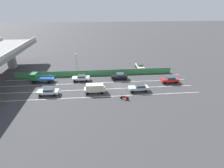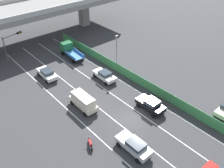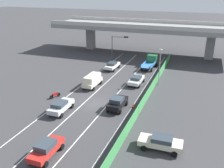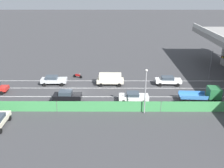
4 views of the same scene
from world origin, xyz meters
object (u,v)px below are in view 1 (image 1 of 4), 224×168
(car_sedan_red, at_px, (170,79))
(car_sedan_black, at_px, (119,76))
(car_hatchback_white, at_px, (48,91))
(car_van_cream, at_px, (95,88))
(flatbed_truck_blue, at_px, (38,77))
(car_sedan_white, at_px, (81,78))
(motorcycle, at_px, (125,97))
(traffic_cone, at_px, (114,75))
(street_lamp, at_px, (77,62))
(car_sedan_silver, at_px, (139,88))
(parked_sedan_cream, at_px, (140,66))

(car_sedan_red, distance_m, car_sedan_black, 12.99)
(car_hatchback_white, distance_m, car_van_cream, 10.27)
(car_sedan_red, bearing_deg, car_sedan_black, 75.65)
(car_van_cream, distance_m, flatbed_truck_blue, 16.19)
(car_sedan_white, relative_size, car_van_cream, 0.95)
(motorcycle, xyz_separation_m, traffic_cone, (12.33, 0.86, -0.12))
(motorcycle, relative_size, street_lamp, 0.29)
(car_sedan_red, distance_m, street_lamp, 25.08)
(car_sedan_black, xyz_separation_m, car_sedan_silver, (-6.92, -3.61, -0.05))
(traffic_cone, bearing_deg, flatbed_truck_blue, 95.02)
(car_sedan_red, bearing_deg, motorcycle, 118.86)
(car_sedan_white, bearing_deg, parked_sedan_cream, -67.29)
(car_van_cream, xyz_separation_m, motorcycle, (-3.53, -6.27, -0.73))
(car_sedan_black, relative_size, traffic_cone, 5.86)
(car_hatchback_white, xyz_separation_m, parked_sedan_cream, (14.23, -24.18, 0.01))
(car_sedan_red, bearing_deg, street_lamp, 73.74)
(car_hatchback_white, bearing_deg, car_van_cream, -89.49)
(parked_sedan_cream, bearing_deg, car_sedan_white, 112.71)
(parked_sedan_cream, bearing_deg, car_van_cream, 135.47)
(car_sedan_black, bearing_deg, flatbed_truck_blue, 89.20)
(parked_sedan_cream, bearing_deg, traffic_cone, 122.11)
(car_van_cream, bearing_deg, street_lamp, 24.64)
(motorcycle, height_order, street_lamp, street_lamp)
(car_sedan_silver, distance_m, parked_sedan_cream, 14.81)
(motorcycle, distance_m, street_lamp, 18.22)
(car_sedan_black, xyz_separation_m, motorcycle, (-10.28, 0.23, -0.48))
(car_sedan_white, relative_size, flatbed_truck_blue, 0.76)
(street_lamp, bearing_deg, car_sedan_white, -161.63)
(car_hatchback_white, distance_m, traffic_cone, 18.03)
(street_lamp, bearing_deg, car_van_cream, -155.36)
(car_sedan_red, xyz_separation_m, parked_sedan_cream, (10.61, 5.17, -0.04))
(motorcycle, bearing_deg, car_sedan_silver, -48.76)
(street_lamp, bearing_deg, car_hatchback_white, 152.78)
(street_lamp, bearing_deg, car_sedan_black, -108.33)
(flatbed_truck_blue, bearing_deg, car_sedan_silver, -106.31)
(car_sedan_white, relative_size, car_sedan_black, 1.06)
(car_sedan_black, bearing_deg, car_sedan_silver, -152.49)
(car_hatchback_white, height_order, traffic_cone, car_hatchback_white)
(car_hatchback_white, relative_size, parked_sedan_cream, 0.99)
(car_sedan_white, relative_size, parked_sedan_cream, 0.98)
(flatbed_truck_blue, bearing_deg, car_sedan_red, -95.97)
(car_sedan_white, xyz_separation_m, car_sedan_black, (-0.06, -10.09, 0.10))
(car_van_cream, distance_m, car_sedan_silver, 10.11)
(car_sedan_white, distance_m, motorcycle, 14.30)
(car_sedan_red, height_order, flatbed_truck_blue, flatbed_truck_blue)
(car_sedan_white, bearing_deg, car_hatchback_white, 135.98)
(car_van_cream, relative_size, motorcycle, 2.58)
(flatbed_truck_blue, relative_size, parked_sedan_cream, 1.30)
(car_van_cream, xyz_separation_m, parked_sedan_cream, (14.14, -13.91, -0.31))
(street_lamp, bearing_deg, car_sedan_silver, -125.57)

